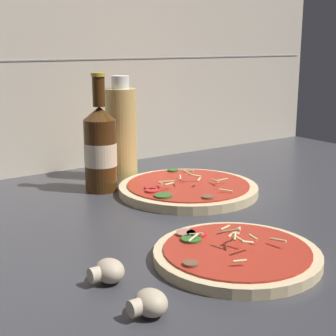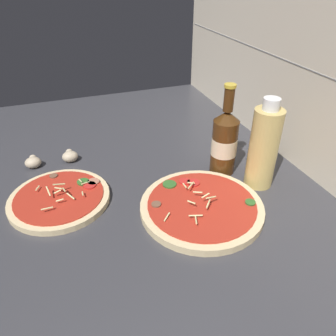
% 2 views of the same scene
% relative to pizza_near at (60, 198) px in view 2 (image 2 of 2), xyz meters
% --- Properties ---
extents(counter_slab, '(1.60, 0.90, 0.03)m').
position_rel_pizza_near_xyz_m(counter_slab, '(0.08, 0.22, -0.02)').
color(counter_slab, '#38383D').
rests_on(counter_slab, ground).
extents(tile_backsplash, '(1.60, 0.01, 0.60)m').
position_rel_pizza_near_xyz_m(tile_backsplash, '(0.08, 0.67, 0.27)').
color(tile_backsplash, beige).
rests_on(tile_backsplash, ground).
extents(pizza_near, '(0.25, 0.25, 0.05)m').
position_rel_pizza_near_xyz_m(pizza_near, '(0.00, 0.00, 0.00)').
color(pizza_near, beige).
rests_on(pizza_near, counter_slab).
extents(pizza_far, '(0.30, 0.30, 0.05)m').
position_rel_pizza_near_xyz_m(pizza_far, '(0.15, 0.32, 0.00)').
color(pizza_far, beige).
rests_on(pizza_far, counter_slab).
extents(beer_bottle, '(0.07, 0.07, 0.26)m').
position_rel_pizza_near_xyz_m(beer_bottle, '(0.01, 0.45, 0.09)').
color(beer_bottle, '#47280F').
rests_on(beer_bottle, counter_slab).
extents(oil_bottle, '(0.07, 0.07, 0.24)m').
position_rel_pizza_near_xyz_m(oil_bottle, '(0.10, 0.51, 0.10)').
color(oil_bottle, '#D6B766').
rests_on(oil_bottle, counter_slab).
extents(mushroom_left, '(0.05, 0.05, 0.03)m').
position_rel_pizza_near_xyz_m(mushroom_left, '(-0.19, -0.06, 0.01)').
color(mushroom_left, beige).
rests_on(mushroom_left, counter_slab).
extents(mushroom_right, '(0.05, 0.05, 0.03)m').
position_rel_pizza_near_xyz_m(mushroom_right, '(-0.19, 0.05, 0.01)').
color(mushroom_right, beige).
rests_on(mushroom_right, counter_slab).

